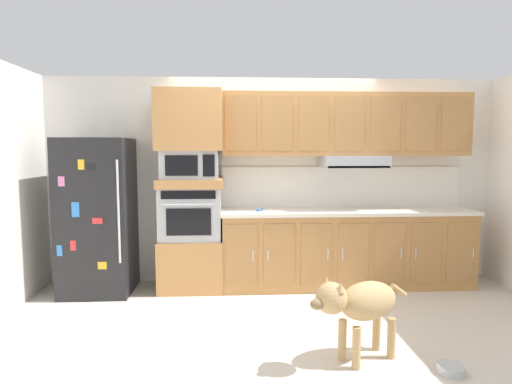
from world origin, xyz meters
TOP-DOWN VIEW (x-y plane):
  - ground_plane at (0.00, 0.00)m, footprint 9.60×9.60m
  - back_kitchen_wall at (0.00, 1.11)m, footprint 6.20×0.12m
  - refrigerator at (-2.04, 0.68)m, footprint 0.76×0.73m
  - oven_base_cabinet at (-0.99, 0.75)m, footprint 0.74×0.62m
  - built_in_oven at (-0.99, 0.75)m, footprint 0.70×0.62m
  - appliance_mid_shelf at (-0.99, 0.75)m, footprint 0.74×0.62m
  - microwave at (-0.99, 0.75)m, footprint 0.64×0.54m
  - appliance_upper_cabinet at (-0.99, 0.75)m, footprint 0.74×0.62m
  - lower_cabinet_run at (0.85, 0.75)m, footprint 2.95×0.63m
  - countertop_slab at (0.85, 0.75)m, footprint 2.99×0.64m
  - backsplash_panel at (0.85, 1.04)m, footprint 2.99×0.02m
  - upper_cabinet_with_hood at (0.86, 0.87)m, footprint 2.95×0.48m
  - screwdriver at (-0.19, 0.70)m, footprint 0.17×0.16m
  - dog at (0.46, -1.12)m, footprint 0.89×0.52m
  - dog_food_bowl at (1.08, -1.34)m, footprint 0.20×0.20m

SIDE VIEW (x-z plane):
  - ground_plane at x=0.00m, z-range 0.00..0.00m
  - dog_food_bowl at x=1.08m, z-range 0.00..0.06m
  - oven_base_cabinet at x=-0.99m, z-range 0.00..0.60m
  - lower_cabinet_run at x=0.85m, z-range 0.00..0.88m
  - dog at x=0.46m, z-range 0.12..0.81m
  - refrigerator at x=-2.04m, z-range 0.00..1.76m
  - countertop_slab at x=0.85m, z-range 0.88..0.92m
  - built_in_oven at x=-0.99m, z-range 0.60..1.20m
  - screwdriver at x=-0.19m, z-range 0.92..0.95m
  - backsplash_panel at x=0.85m, z-range 0.92..1.42m
  - back_kitchen_wall at x=0.00m, z-range 0.00..2.50m
  - appliance_mid_shelf at x=-0.99m, z-range 1.20..1.30m
  - microwave at x=-0.99m, z-range 1.30..1.62m
  - upper_cabinet_with_hood at x=0.86m, z-range 1.46..2.34m
  - appliance_upper_cabinet at x=-0.99m, z-range 1.62..2.30m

